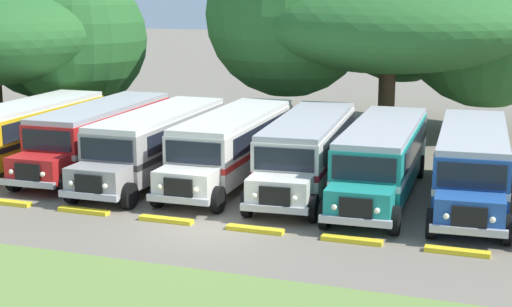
# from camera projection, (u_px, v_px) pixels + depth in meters

# --- Properties ---
(ground_plane) EXTENTS (220.00, 220.00, 0.00)m
(ground_plane) POSITION_uv_depth(u_px,v_px,m) (207.00, 228.00, 26.69)
(ground_plane) COLOR slate
(parked_bus_slot_0) EXTENTS (2.73, 10.85, 2.82)m
(parked_bus_slot_0) POSITION_uv_depth(u_px,v_px,m) (26.00, 130.00, 35.97)
(parked_bus_slot_0) COLOR yellow
(parked_bus_slot_0) RESTS_ON ground_plane
(parked_bus_slot_1) EXTENTS (2.93, 10.87, 2.82)m
(parked_bus_slot_1) POSITION_uv_depth(u_px,v_px,m) (100.00, 133.00, 35.36)
(parked_bus_slot_1) COLOR red
(parked_bus_slot_1) RESTS_ON ground_plane
(parked_bus_slot_2) EXTENTS (2.83, 10.86, 2.82)m
(parked_bus_slot_2) POSITION_uv_depth(u_px,v_px,m) (157.00, 141.00, 33.58)
(parked_bus_slot_2) COLOR #9E9993
(parked_bus_slot_2) RESTS_ON ground_plane
(parked_bus_slot_3) EXTENTS (2.87, 10.86, 2.82)m
(parked_bus_slot_3) POSITION_uv_depth(u_px,v_px,m) (233.00, 143.00, 33.07)
(parked_bus_slot_3) COLOR silver
(parked_bus_slot_3) RESTS_ON ground_plane
(parked_bus_slot_4) EXTENTS (3.41, 10.95, 2.82)m
(parked_bus_slot_4) POSITION_uv_depth(u_px,v_px,m) (307.00, 148.00, 32.03)
(parked_bus_slot_4) COLOR silver
(parked_bus_slot_4) RESTS_ON ground_plane
(parked_bus_slot_5) EXTENTS (3.04, 10.89, 2.82)m
(parked_bus_slot_5) POSITION_uv_depth(u_px,v_px,m) (382.00, 156.00, 30.56)
(parked_bus_slot_5) COLOR teal
(parked_bus_slot_5) RESTS_ON ground_plane
(parked_bus_slot_6) EXTENTS (3.27, 10.93, 2.82)m
(parked_bus_slot_6) POSITION_uv_depth(u_px,v_px,m) (472.00, 162.00, 29.62)
(parked_bus_slot_6) COLOR #23519E
(parked_bus_slot_6) RESTS_ON ground_plane
(curb_wheelstop_1) EXTENTS (2.00, 0.36, 0.15)m
(curb_wheelstop_1) POSITION_uv_depth(u_px,v_px,m) (7.00, 203.00, 29.58)
(curb_wheelstop_1) COLOR yellow
(curb_wheelstop_1) RESTS_ON ground_plane
(curb_wheelstop_2) EXTENTS (2.00, 0.36, 0.15)m
(curb_wheelstop_2) POSITION_uv_depth(u_px,v_px,m) (84.00, 211.00, 28.49)
(curb_wheelstop_2) COLOR yellow
(curb_wheelstop_2) RESTS_ON ground_plane
(curb_wheelstop_3) EXTENTS (2.00, 0.36, 0.15)m
(curb_wheelstop_3) POSITION_uv_depth(u_px,v_px,m) (166.00, 220.00, 27.41)
(curb_wheelstop_3) COLOR yellow
(curb_wheelstop_3) RESTS_ON ground_plane
(curb_wheelstop_4) EXTENTS (2.00, 0.36, 0.15)m
(curb_wheelstop_4) POSITION_uv_depth(u_px,v_px,m) (255.00, 229.00, 26.33)
(curb_wheelstop_4) COLOR yellow
(curb_wheelstop_4) RESTS_ON ground_plane
(curb_wheelstop_5) EXTENTS (2.00, 0.36, 0.15)m
(curb_wheelstop_5) POSITION_uv_depth(u_px,v_px,m) (352.00, 240.00, 25.24)
(curb_wheelstop_5) COLOR yellow
(curb_wheelstop_5) RESTS_ON ground_plane
(curb_wheelstop_6) EXTENTS (2.00, 0.36, 0.15)m
(curb_wheelstop_6) POSITION_uv_depth(u_px,v_px,m) (457.00, 252.00, 24.16)
(curb_wheelstop_6) COLOR yellow
(curb_wheelstop_6) RESTS_ON ground_plane
(broad_shade_tree) EXTENTS (19.59, 16.16, 11.21)m
(broad_shade_tree) POSITION_uv_depth(u_px,v_px,m) (397.00, 18.00, 42.64)
(broad_shade_tree) COLOR brown
(broad_shade_tree) RESTS_ON ground_plane
(secondary_tree) EXTENTS (16.13, 15.61, 9.19)m
(secondary_tree) POSITION_uv_depth(u_px,v_px,m) (5.00, 35.00, 43.87)
(secondary_tree) COLOR brown
(secondary_tree) RESTS_ON ground_plane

